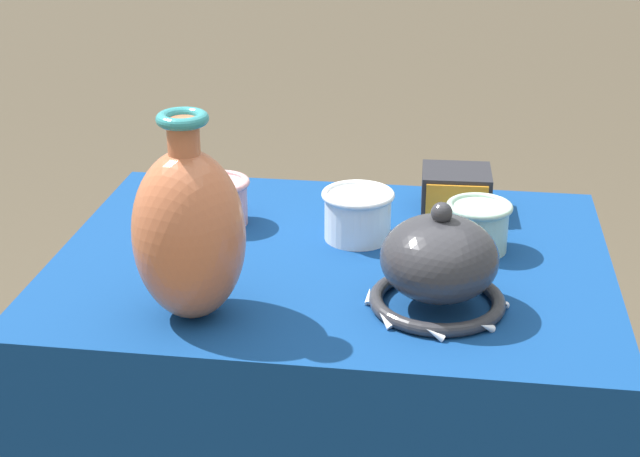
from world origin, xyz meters
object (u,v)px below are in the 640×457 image
(vase_dome_bell, at_px, (439,266))
(cup_wide_porcelain, at_px, (358,213))
(vase_tall_bulbous, at_px, (189,232))
(cup_wide_celadon, at_px, (478,225))
(mosaic_tile_box, at_px, (456,191))
(cup_wide_rose, at_px, (220,200))

(vase_dome_bell, xyz_separation_m, cup_wide_porcelain, (-0.15, 0.25, -0.02))
(vase_tall_bulbous, xyz_separation_m, cup_wide_porcelain, (0.22, 0.32, -0.09))
(cup_wide_celadon, height_order, cup_wide_porcelain, cup_wide_porcelain)
(vase_dome_bell, bearing_deg, cup_wide_porcelain, 121.65)
(mosaic_tile_box, height_order, cup_wide_rose, cup_wide_rose)
(vase_tall_bulbous, bearing_deg, cup_wide_rose, 96.77)
(mosaic_tile_box, xyz_separation_m, cup_wide_celadon, (0.04, -0.17, 0.01))
(cup_wide_rose, bearing_deg, cup_wide_celadon, -6.33)
(vase_tall_bulbous, distance_m, cup_wide_rose, 0.37)
(vase_tall_bulbous, relative_size, cup_wide_rose, 2.80)
(cup_wide_rose, xyz_separation_m, cup_wide_porcelain, (0.26, -0.03, 0.00))
(vase_tall_bulbous, bearing_deg, cup_wide_celadon, 34.92)
(cup_wide_porcelain, bearing_deg, cup_wide_rose, 172.73)
(vase_dome_bell, xyz_separation_m, cup_wide_rose, (-0.41, 0.28, -0.02))
(vase_tall_bulbous, height_order, cup_wide_rose, vase_tall_bulbous)
(vase_dome_bell, relative_size, cup_wide_porcelain, 1.72)
(mosaic_tile_box, bearing_deg, cup_wide_celadon, -78.95)
(cup_wide_rose, bearing_deg, cup_wide_porcelain, -7.27)
(vase_tall_bulbous, distance_m, cup_wide_porcelain, 0.40)
(vase_tall_bulbous, distance_m, cup_wide_celadon, 0.54)
(cup_wide_rose, bearing_deg, vase_dome_bell, -33.99)
(mosaic_tile_box, bearing_deg, vase_tall_bulbous, -131.75)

